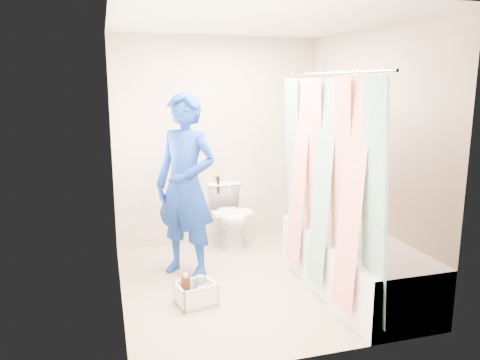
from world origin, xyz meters
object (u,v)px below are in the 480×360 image
object	(u,v)px
toilet	(229,215)
plumber	(186,186)
cleaning_caddy	(197,294)
bathtub	(354,263)

from	to	relation	value
toilet	plumber	bearing A→B (deg)	-134.40
plumber	cleaning_caddy	distance (m)	1.06
toilet	cleaning_caddy	xyz separation A→B (m)	(-0.66, -1.37, -0.27)
plumber	cleaning_caddy	bearing A→B (deg)	-49.46
bathtub	toilet	size ratio (longest dim) A/B	2.41
cleaning_caddy	toilet	bearing A→B (deg)	52.85
bathtub	plumber	bearing A→B (deg)	149.38
plumber	toilet	bearing A→B (deg)	91.57
toilet	cleaning_caddy	size ratio (longest dim) A/B	1.98
bathtub	toilet	xyz separation A→B (m)	(-0.77, 1.51, 0.10)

